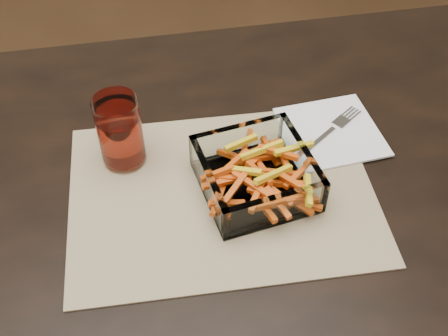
{
  "coord_description": "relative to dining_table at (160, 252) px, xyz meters",
  "views": [
    {
      "loc": [
        0.01,
        -0.5,
        1.4
      ],
      "look_at": [
        0.11,
        0.05,
        0.78
      ],
      "focal_mm": 45.0,
      "sensor_mm": 36.0,
      "label": 1
    }
  ],
  "objects": [
    {
      "name": "dining_table",
      "position": [
        0.0,
        0.0,
        0.0
      ],
      "size": [
        1.6,
        0.9,
        0.75
      ],
      "color": "black",
      "rests_on": "ground"
    },
    {
      "name": "placemat",
      "position": [
        0.1,
        0.03,
        0.09
      ],
      "size": [
        0.46,
        0.35,
        0.0
      ],
      "primitive_type": "cube",
      "rotation": [
        0.0,
        0.0,
        -0.04
      ],
      "color": "tan",
      "rests_on": "dining_table"
    },
    {
      "name": "glass_bowl",
      "position": [
        0.15,
        0.03,
        0.12
      ],
      "size": [
        0.18,
        0.18,
        0.06
      ],
      "rotation": [
        0.0,
        0.0,
        0.16
      ],
      "color": "white",
      "rests_on": "placemat"
    },
    {
      "name": "tumbler",
      "position": [
        -0.03,
        0.12,
        0.15
      ],
      "size": [
        0.07,
        0.07,
        0.12
      ],
      "color": "white",
      "rests_on": "placemat"
    },
    {
      "name": "napkin",
      "position": [
        0.3,
        0.12,
        0.09
      ],
      "size": [
        0.16,
        0.16,
        0.0
      ],
      "primitive_type": "cube",
      "rotation": [
        0.0,
        0.0,
        0.07
      ],
      "color": "white",
      "rests_on": "placemat"
    },
    {
      "name": "fork",
      "position": [
        0.3,
        0.12,
        0.1
      ],
      "size": [
        0.14,
        0.1,
        0.0
      ],
      "rotation": [
        0.0,
        0.0,
        -0.95
      ],
      "color": "silver",
      "rests_on": "napkin"
    }
  ]
}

